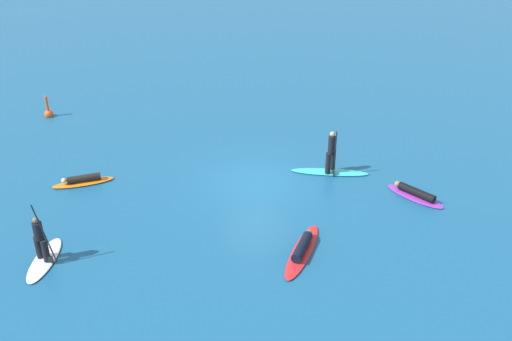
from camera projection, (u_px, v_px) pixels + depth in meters
The scene contains 7 objects.
ground_plane at pixel (256, 181), 23.14m from camera, with size 120.00×120.00×0.00m, color #195684.
surfer_on_purple_board at pixel (415, 194), 21.98m from camera, with size 1.17×2.52×0.39m.
surfer_on_white_board at pixel (43, 250), 18.32m from camera, with size 2.00×2.37×2.26m.
surfer_on_orange_board at pixel (83, 181), 22.91m from camera, with size 2.48×1.18×0.38m.
surfer_on_teal_board at pixel (330, 163), 23.54m from camera, with size 2.88×2.51×2.10m.
surfer_on_red_board at pixel (302, 249), 18.88m from camera, with size 2.99×2.44×0.43m.
marker_buoy at pixel (49, 113), 28.90m from camera, with size 0.46×0.46×1.21m.
Camera 1 is at (-11.01, -16.82, 11.47)m, focal length 39.99 mm.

